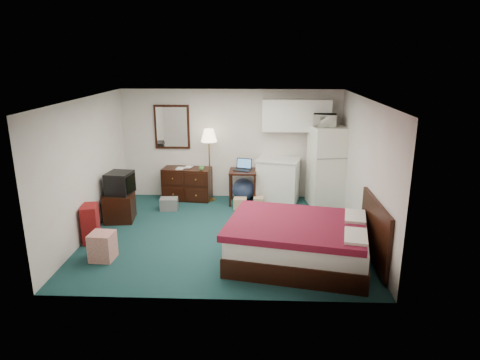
{
  "coord_description": "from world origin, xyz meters",
  "views": [
    {
      "loc": [
        0.59,
        -7.4,
        3.22
      ],
      "look_at": [
        0.29,
        0.07,
        1.03
      ],
      "focal_mm": 32.0,
      "sensor_mm": 36.0,
      "label": 1
    }
  ],
  "objects_px": {
    "dresser": "(187,184)",
    "suitcase": "(91,224)",
    "desk": "(243,187)",
    "kitchen_counter": "(278,181)",
    "bed": "(299,242)",
    "fridge": "(327,166)",
    "floor_lamp": "(209,165)",
    "tv_stand": "(120,207)"
  },
  "relations": [
    {
      "from": "kitchen_counter",
      "to": "suitcase",
      "type": "height_order",
      "value": "kitchen_counter"
    },
    {
      "from": "floor_lamp",
      "to": "tv_stand",
      "type": "height_order",
      "value": "floor_lamp"
    },
    {
      "from": "floor_lamp",
      "to": "tv_stand",
      "type": "xyz_separation_m",
      "value": [
        -1.69,
        -1.32,
        -0.55
      ]
    },
    {
      "from": "bed",
      "to": "fridge",
      "type": "bearing_deg",
      "value": 84.88
    },
    {
      "from": "dresser",
      "to": "desk",
      "type": "relative_size",
      "value": 1.43
    },
    {
      "from": "desk",
      "to": "kitchen_counter",
      "type": "height_order",
      "value": "kitchen_counter"
    },
    {
      "from": "desk",
      "to": "dresser",
      "type": "bearing_deg",
      "value": 170.4
    },
    {
      "from": "tv_stand",
      "to": "fridge",
      "type": "bearing_deg",
      "value": 8.15
    },
    {
      "from": "kitchen_counter",
      "to": "tv_stand",
      "type": "bearing_deg",
      "value": -143.61
    },
    {
      "from": "desk",
      "to": "bed",
      "type": "height_order",
      "value": "desk"
    },
    {
      "from": "dresser",
      "to": "desk",
      "type": "height_order",
      "value": "desk"
    },
    {
      "from": "dresser",
      "to": "kitchen_counter",
      "type": "distance_m",
      "value": 2.09
    },
    {
      "from": "dresser",
      "to": "suitcase",
      "type": "distance_m",
      "value": 2.77
    },
    {
      "from": "floor_lamp",
      "to": "bed",
      "type": "bearing_deg",
      "value": -59.86
    },
    {
      "from": "desk",
      "to": "suitcase",
      "type": "distance_m",
      "value": 3.43
    },
    {
      "from": "kitchen_counter",
      "to": "desk",
      "type": "bearing_deg",
      "value": -154.65
    },
    {
      "from": "desk",
      "to": "fridge",
      "type": "height_order",
      "value": "fridge"
    },
    {
      "from": "tv_stand",
      "to": "bed",
      "type": "bearing_deg",
      "value": -33.09
    },
    {
      "from": "bed",
      "to": "suitcase",
      "type": "xyz_separation_m",
      "value": [
        -3.63,
        0.65,
        -0.0
      ]
    },
    {
      "from": "dresser",
      "to": "desk",
      "type": "bearing_deg",
      "value": -3.22
    },
    {
      "from": "kitchen_counter",
      "to": "bed",
      "type": "height_order",
      "value": "kitchen_counter"
    },
    {
      "from": "dresser",
      "to": "floor_lamp",
      "type": "height_order",
      "value": "floor_lamp"
    },
    {
      "from": "kitchen_counter",
      "to": "bed",
      "type": "relative_size",
      "value": 0.45
    },
    {
      "from": "floor_lamp",
      "to": "fridge",
      "type": "distance_m",
      "value": 2.61
    },
    {
      "from": "fridge",
      "to": "tv_stand",
      "type": "xyz_separation_m",
      "value": [
        -4.29,
        -1.14,
        -0.6
      ]
    },
    {
      "from": "floor_lamp",
      "to": "desk",
      "type": "relative_size",
      "value": 2.18
    },
    {
      "from": "desk",
      "to": "fridge",
      "type": "bearing_deg",
      "value": -0.07
    },
    {
      "from": "kitchen_counter",
      "to": "tv_stand",
      "type": "relative_size",
      "value": 1.59
    },
    {
      "from": "dresser",
      "to": "kitchen_counter",
      "type": "relative_size",
      "value": 1.13
    },
    {
      "from": "fridge",
      "to": "bed",
      "type": "distance_m",
      "value": 3.02
    },
    {
      "from": "desk",
      "to": "kitchen_counter",
      "type": "distance_m",
      "value": 0.81
    },
    {
      "from": "dresser",
      "to": "tv_stand",
      "type": "relative_size",
      "value": 1.8
    },
    {
      "from": "desk",
      "to": "kitchen_counter",
      "type": "relative_size",
      "value": 0.79
    },
    {
      "from": "fridge",
      "to": "dresser",
      "type": "bearing_deg",
      "value": 166.44
    },
    {
      "from": "dresser",
      "to": "tv_stand",
      "type": "height_order",
      "value": "dresser"
    },
    {
      "from": "fridge",
      "to": "bed",
      "type": "height_order",
      "value": "fridge"
    },
    {
      "from": "floor_lamp",
      "to": "kitchen_counter",
      "type": "height_order",
      "value": "floor_lamp"
    },
    {
      "from": "floor_lamp",
      "to": "fridge",
      "type": "height_order",
      "value": "fridge"
    },
    {
      "from": "bed",
      "to": "tv_stand",
      "type": "height_order",
      "value": "bed"
    },
    {
      "from": "dresser",
      "to": "bed",
      "type": "relative_size",
      "value": 0.51
    },
    {
      "from": "tv_stand",
      "to": "desk",
      "type": "bearing_deg",
      "value": 18.37
    },
    {
      "from": "kitchen_counter",
      "to": "bed",
      "type": "distance_m",
      "value": 3.01
    }
  ]
}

